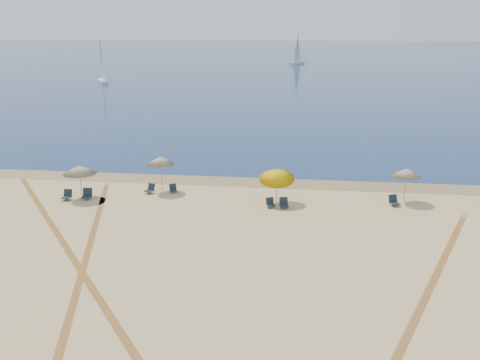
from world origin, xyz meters
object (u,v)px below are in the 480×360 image
object	(u,v)px
sailboat_0	(102,70)
umbrella_4	(406,173)
umbrella_1	(79,170)
chair_4	(173,189)
umbrella_2	(161,160)
chair_3	(150,189)
chair_5	(270,203)
umbrella_3	(277,175)
chair_2	(87,194)
chair_7	(394,201)
chair_6	(284,203)
chair_1	(67,195)
sailboat_1	(297,54)

from	to	relation	value
sailboat_0	umbrella_4	bearing A→B (deg)	-85.28
sailboat_0	umbrella_1	bearing A→B (deg)	-99.69
chair_4	umbrella_4	bearing A→B (deg)	-24.22
umbrella_1	chair_4	size ratio (longest dim) A/B	3.18
umbrella_2	umbrella_1	bearing A→B (deg)	-156.77
umbrella_4	sailboat_0	size ratio (longest dim) A/B	0.28
umbrella_2	chair_4	distance (m)	2.18
umbrella_2	chair_3	size ratio (longest dim) A/B	3.23
umbrella_1	chair_5	size ratio (longest dim) A/B	3.18
chair_5	sailboat_0	size ratio (longest dim) A/B	0.09
umbrella_3	sailboat_0	size ratio (longest dim) A/B	0.30
chair_2	chair_3	world-z (taller)	chair_2
chair_7	chair_4	bearing A→B (deg)	157.67
chair_4	chair_2	bearing A→B (deg)	176.82
umbrella_2	chair_7	distance (m)	16.01
umbrella_4	chair_6	bearing A→B (deg)	-164.06
umbrella_3	chair_4	size ratio (longest dim) A/B	3.46
umbrella_3	chair_1	bearing A→B (deg)	-175.37
chair_4	sailboat_0	bearing A→B (deg)	90.64
chair_1	chair_2	distance (m)	1.31
umbrella_3	chair_2	distance (m)	12.85
umbrella_1	sailboat_1	size ratio (longest dim) A/B	0.23
umbrella_2	chair_7	xyz separation A→B (m)	(15.84, -1.30, -1.91)
chair_2	chair_4	distance (m)	5.81
chair_6	chair_4	bearing A→B (deg)	152.31
umbrella_4	chair_3	bearing A→B (deg)	-178.94
chair_2	chair_5	bearing A→B (deg)	-8.17
chair_1	chair_3	bearing A→B (deg)	22.03
umbrella_3	chair_5	size ratio (longest dim) A/B	3.46
umbrella_3	sailboat_0	world-z (taller)	sailboat_0
chair_1	chair_7	size ratio (longest dim) A/B	0.85
sailboat_0	chair_6	bearing A→B (deg)	-90.74
umbrella_1	sailboat_1	xyz separation A→B (m)	(12.98, 130.37, 1.04)
chair_7	umbrella_4	bearing A→B (deg)	30.14
sailboat_0	chair_4	bearing A→B (deg)	-95.05
umbrella_1	chair_1	world-z (taller)	umbrella_1
umbrella_2	sailboat_1	distance (m)	128.46
chair_3	chair_7	xyz separation A→B (m)	(16.49, -0.62, 0.01)
umbrella_4	chair_6	size ratio (longest dim) A/B	3.15
sailboat_1	sailboat_0	bearing A→B (deg)	-93.95
umbrella_1	chair_4	world-z (taller)	umbrella_1
umbrella_2	chair_5	bearing A→B (deg)	-18.22
chair_3	chair_4	bearing A→B (deg)	33.13
umbrella_4	chair_5	distance (m)	9.22
chair_5	umbrella_2	bearing A→B (deg)	141.97
umbrella_3	chair_4	world-z (taller)	umbrella_3
umbrella_4	chair_2	xyz separation A→B (m)	(-21.17, -2.10, -1.66)
chair_6	umbrella_2	bearing A→B (deg)	151.65
chair_5	chair_7	world-z (taller)	chair_7
chair_1	chair_4	world-z (taller)	chair_1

